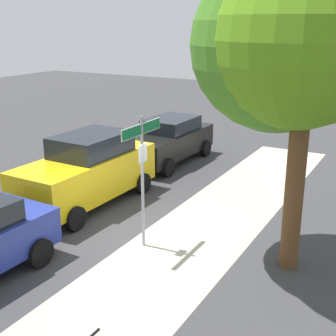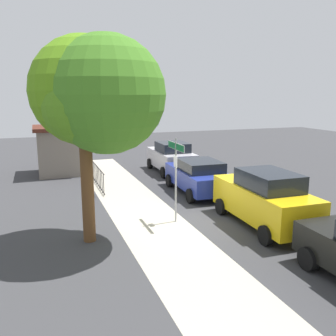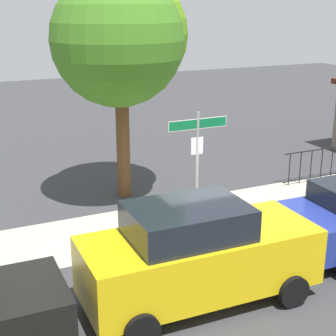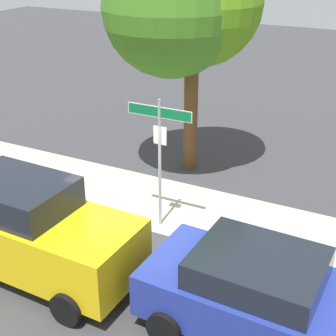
# 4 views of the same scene
# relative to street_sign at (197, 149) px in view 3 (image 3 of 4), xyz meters

# --- Properties ---
(ground_plane) EXTENTS (60.00, 60.00, 0.00)m
(ground_plane) POSITION_rel_street_sign_xyz_m (-0.23, -0.40, -2.21)
(ground_plane) COLOR #38383A
(sidewalk_strip) EXTENTS (24.00, 2.60, 0.00)m
(sidewalk_strip) POSITION_rel_street_sign_xyz_m (1.77, 0.90, -2.21)
(sidewalk_strip) COLOR #B2AA96
(sidewalk_strip) RESTS_ON ground_plane
(street_sign) EXTENTS (1.56, 0.07, 3.12)m
(street_sign) POSITION_rel_street_sign_xyz_m (0.00, 0.00, 0.00)
(street_sign) COLOR #9EA0A5
(street_sign) RESTS_ON ground_plane
(shade_tree) EXTENTS (3.95, 4.00, 6.43)m
(shade_tree) POSITION_rel_street_sign_xyz_m (-0.81, 3.00, 2.43)
(shade_tree) COLOR brown
(shade_tree) RESTS_ON ground_plane
(car_yellow) EXTENTS (4.58, 2.07, 2.04)m
(car_yellow) POSITION_rel_street_sign_xyz_m (-1.47, -2.81, -1.20)
(car_yellow) COLOR yellow
(car_yellow) RESTS_ON ground_plane
(iron_fence) EXTENTS (3.90, 0.04, 1.07)m
(iron_fence) POSITION_rel_street_sign_xyz_m (6.11, 1.90, -1.65)
(iron_fence) COLOR black
(iron_fence) RESTS_ON ground_plane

